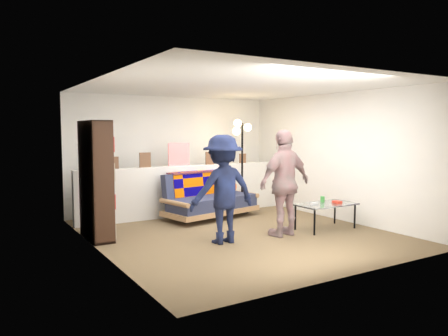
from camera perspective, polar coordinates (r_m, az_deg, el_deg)
name	(u,v)px	position (r m, az deg, el deg)	size (l,w,h in m)	color
ground	(236,233)	(7.32, 1.64, -8.45)	(5.00, 5.00, 0.00)	brown
room_shell	(222,132)	(7.52, -0.28, 4.76)	(4.60, 5.05, 2.45)	silver
half_wall_ledge	(188,190)	(8.77, -4.75, -2.91)	(4.45, 0.15, 1.00)	silver
ledge_decor	(178,157)	(8.58, -6.07, 1.45)	(2.97, 0.02, 0.45)	brown
futon_sofa	(210,198)	(8.52, -1.88, -4.00)	(1.98, 1.21, 0.80)	#AE8054
bookshelf	(96,184)	(7.08, -16.40, -2.03)	(0.31, 0.92, 1.84)	black
coffee_table	(326,205)	(7.71, 13.14, -4.76)	(1.06, 0.60, 0.55)	black
floor_lamp	(241,147)	(8.95, 2.25, 2.79)	(0.45, 0.37, 1.92)	black
person_left	(223,189)	(6.55, -0.18, -2.78)	(1.05, 0.61, 1.63)	black
person_right	(285,183)	(7.05, 7.96, -1.94)	(1.00, 0.42, 1.71)	tan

